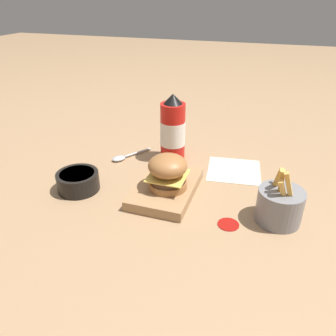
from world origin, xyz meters
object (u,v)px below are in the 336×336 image
object	(u,v)px
serving_board	(168,188)
ketchup_bottle	(173,130)
fries_basket	(280,205)
spoon	(123,157)
burger	(168,171)
side_bowl	(78,181)

from	to	relation	value
serving_board	ketchup_bottle	world-z (taller)	ketchup_bottle
fries_basket	spoon	world-z (taller)	fries_basket
burger	side_bowl	xyz separation A→B (m)	(0.05, -0.25, -0.05)
side_bowl	spoon	size ratio (longest dim) A/B	0.86
burger	ketchup_bottle	world-z (taller)	ketchup_bottle
burger	spoon	world-z (taller)	burger
ketchup_bottle	spoon	distance (m)	0.19
fries_basket	spoon	distance (m)	0.53
side_bowl	spoon	distance (m)	0.21
ketchup_bottle	fries_basket	xyz separation A→B (m)	(0.24, 0.34, -0.05)
spoon	side_bowl	bearing A→B (deg)	24.67
ketchup_bottle	spoon	size ratio (longest dim) A/B	1.62
burger	spoon	distance (m)	0.27
serving_board	fries_basket	distance (m)	0.29
burger	fries_basket	world-z (taller)	fries_basket
burger	side_bowl	size ratio (longest dim) A/B	0.89
fries_basket	side_bowl	bearing A→B (deg)	-86.85
ketchup_bottle	side_bowl	size ratio (longest dim) A/B	1.87
serving_board	ketchup_bottle	distance (m)	0.23
serving_board	spoon	world-z (taller)	serving_board
fries_basket	side_bowl	world-z (taller)	fries_basket
side_bowl	ketchup_bottle	bearing A→B (deg)	144.92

